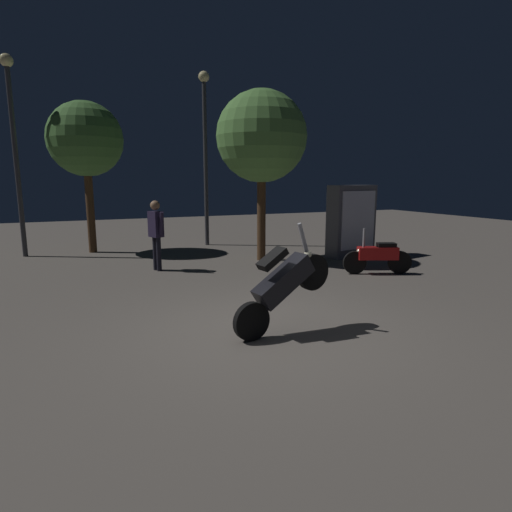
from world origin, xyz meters
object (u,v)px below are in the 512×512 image
(streetlamp_near, at_px, (205,139))
(streetlamp_far, at_px, (13,134))
(person_rider_beside, at_px, (156,229))
(kiosk_billboard, at_px, (352,221))
(motorcycle_red_parked_left, at_px, (378,256))
(motorcycle_black_foreground, at_px, (283,284))

(streetlamp_near, relative_size, streetlamp_far, 1.02)
(person_rider_beside, bearing_deg, kiosk_billboard, -24.60)
(motorcycle_red_parked_left, relative_size, person_rider_beside, 0.90)
(person_rider_beside, xyz_separation_m, streetlamp_far, (-3.25, 3.58, 2.49))
(motorcycle_red_parked_left, bearing_deg, person_rider_beside, -5.74)
(motorcycle_red_parked_left, bearing_deg, kiosk_billboard, -88.80)
(motorcycle_red_parked_left, relative_size, streetlamp_near, 0.27)
(motorcycle_black_foreground, height_order, motorcycle_red_parked_left, motorcycle_black_foreground)
(motorcycle_black_foreground, distance_m, streetlamp_near, 9.37)
(motorcycle_black_foreground, relative_size, kiosk_billboard, 0.79)
(streetlamp_near, relative_size, kiosk_billboard, 2.75)
(streetlamp_far, bearing_deg, person_rider_beside, -47.83)
(kiosk_billboard, bearing_deg, motorcycle_red_parked_left, 57.50)
(motorcycle_black_foreground, height_order, kiosk_billboard, kiosk_billboard)
(motorcycle_black_foreground, relative_size, streetlamp_far, 0.29)
(streetlamp_near, bearing_deg, motorcycle_red_parked_left, -68.61)
(streetlamp_far, bearing_deg, motorcycle_red_parked_left, -37.20)
(motorcycle_red_parked_left, xyz_separation_m, person_rider_beside, (-4.81, 2.53, 0.61))
(motorcycle_black_foreground, height_order, streetlamp_far, streetlamp_far)
(person_rider_beside, distance_m, streetlamp_far, 5.44)
(motorcycle_black_foreground, distance_m, streetlamp_far, 10.09)
(motorcycle_black_foreground, distance_m, kiosk_billboard, 6.86)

